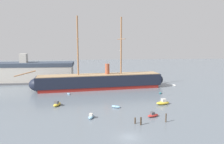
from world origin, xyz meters
TOP-DOWN VIEW (x-y plane):
  - ground_plane at (0.00, 0.00)m, footprint 400.00×400.00m
  - tall_ship at (-4.03, 46.86)m, footprint 61.85×14.53m
  - motorboat_foreground_left at (-7.79, 12.08)m, footprint 1.87×3.17m
  - motorboat_foreground_right at (8.36, 11.36)m, footprint 3.51×2.39m
  - dinghy_near_centre at (-0.42, 20.13)m, footprint 3.05×2.53m
  - motorboat_mid_left at (-18.26, 23.65)m, footprint 2.64×4.12m
  - motorboat_mid_right at (14.66, 21.96)m, footprint 4.58×2.58m
  - dinghy_alongside_bow at (-16.29, 38.08)m, footprint 1.73×2.09m
  - dinghy_alongside_stern at (18.47, 35.97)m, footprint 1.65×2.37m
  - motorboat_far_left at (-30.12, 56.74)m, footprint 3.59×4.74m
  - dinghy_far_right at (29.37, 49.68)m, footprint 1.44×2.40m
  - motorboat_distant_centre at (-0.23, 65.26)m, footprint 3.30×3.28m
  - mooring_piling_nearest at (10.45, 7.44)m, footprint 0.30×0.30m
  - mooring_piling_left_pair at (2.74, 7.18)m, footprint 0.36×0.36m
  - mooring_piling_right_pair at (3.94, 6.30)m, footprint 0.39×0.39m
  - dockside_warehouse_left at (-39.87, 64.77)m, footprint 50.15×13.65m
  - seagull_in_flight at (1.21, 25.28)m, footprint 1.04×0.89m

SIDE VIEW (x-z plane):
  - ground_plane at x=0.00m, z-range 0.00..0.00m
  - dinghy_alongside_bow at x=-16.29m, z-range 0.00..0.46m
  - dinghy_alongside_stern at x=18.47m, z-range 0.00..0.52m
  - dinghy_far_right at x=29.37m, z-range 0.00..0.53m
  - dinghy_near_centre at x=-0.42m, z-range 0.00..0.67m
  - motorboat_foreground_left at x=-7.79m, z-range -0.19..1.06m
  - motorboat_foreground_right at x=8.36m, z-range -0.20..1.16m
  - motorboat_distant_centre at x=-0.23m, z-range -0.20..1.17m
  - motorboat_mid_left at x=-18.26m, z-range -0.24..1.37m
  - motorboat_mid_right at x=14.66m, z-range -0.27..1.55m
  - motorboat_far_left at x=-30.12m, z-range -0.27..1.57m
  - mooring_piling_left_pair at x=2.74m, z-range 0.00..1.49m
  - mooring_piling_right_pair at x=3.94m, z-range 0.00..1.86m
  - mooring_piling_nearest at x=10.45m, z-range 0.00..2.17m
  - tall_ship at x=-4.03m, z-range -11.70..18.09m
  - dockside_warehouse_left at x=-39.87m, z-range -2.18..11.82m
  - seagull_in_flight at x=1.21m, z-range 16.83..16.97m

